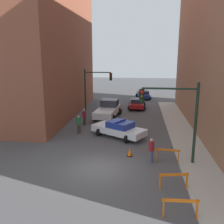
% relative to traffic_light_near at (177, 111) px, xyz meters
% --- Properties ---
extents(ground_plane, '(120.00, 120.00, 0.00)m').
position_rel_traffic_light_near_xyz_m(ground_plane, '(-4.73, -1.32, -3.53)').
color(ground_plane, '#4C4C4F').
extents(sidewalk_right, '(2.40, 44.00, 0.12)m').
position_rel_traffic_light_near_xyz_m(sidewalk_right, '(1.47, -1.32, -3.47)').
color(sidewalk_right, '#B2ADA3').
rests_on(sidewalk_right, ground_plane).
extents(building_corner_left, '(14.00, 20.00, 23.69)m').
position_rel_traffic_light_near_xyz_m(building_corner_left, '(-16.73, 12.68, 8.32)').
color(building_corner_left, brown).
rests_on(building_corner_left, ground_plane).
extents(traffic_light_near, '(3.64, 0.35, 5.20)m').
position_rel_traffic_light_near_xyz_m(traffic_light_near, '(0.00, 0.00, 0.00)').
color(traffic_light_near, black).
rests_on(traffic_light_near, sidewalk_right).
extents(traffic_light_far, '(3.44, 0.35, 5.20)m').
position_rel_traffic_light_near_xyz_m(traffic_light_far, '(-8.03, 14.48, -0.13)').
color(traffic_light_far, black).
rests_on(traffic_light_far, ground_plane).
extents(police_car, '(4.98, 4.01, 1.52)m').
position_rel_traffic_light_near_xyz_m(police_car, '(-4.08, 4.88, -2.81)').
color(police_car, white).
rests_on(police_car, ground_plane).
extents(white_truck, '(3.00, 5.58, 1.90)m').
position_rel_traffic_light_near_xyz_m(white_truck, '(-5.90, 11.57, -2.62)').
color(white_truck, silver).
rests_on(white_truck, ground_plane).
extents(parked_car_near, '(2.30, 4.32, 1.31)m').
position_rel_traffic_light_near_xyz_m(parked_car_near, '(-2.74, 16.64, -2.86)').
color(parked_car_near, maroon).
rests_on(parked_car_near, ground_plane).
extents(parked_car_mid, '(2.52, 4.44, 1.31)m').
position_rel_traffic_light_near_xyz_m(parked_car_mid, '(-1.87, 24.09, -2.86)').
color(parked_car_mid, navy).
rests_on(parked_car_mid, ground_plane).
extents(pedestrian_crossing, '(0.41, 0.41, 1.66)m').
position_rel_traffic_light_near_xyz_m(pedestrian_crossing, '(-7.75, 5.49, -2.67)').
color(pedestrian_crossing, '#382D23').
rests_on(pedestrian_crossing, ground_plane).
extents(pedestrian_corner, '(0.47, 0.47, 1.66)m').
position_rel_traffic_light_near_xyz_m(pedestrian_corner, '(-7.82, 8.04, -2.67)').
color(pedestrian_corner, '#382D23').
rests_on(pedestrian_corner, ground_plane).
extents(pedestrian_sidewalk, '(0.42, 0.42, 1.66)m').
position_rel_traffic_light_near_xyz_m(pedestrian_sidewalk, '(-1.52, -0.04, -2.67)').
color(pedestrian_sidewalk, '#474C66').
rests_on(pedestrian_sidewalk, ground_plane).
extents(barrier_front, '(1.60, 0.21, 0.90)m').
position_rel_traffic_light_near_xyz_m(barrier_front, '(-0.47, -5.69, -2.91)').
color(barrier_front, orange).
rests_on(barrier_front, ground_plane).
extents(barrier_mid, '(1.59, 0.40, 0.90)m').
position_rel_traffic_light_near_xyz_m(barrier_mid, '(-0.46, -3.29, -2.91)').
color(barrier_mid, orange).
rests_on(barrier_mid, ground_plane).
extents(barrier_back, '(1.60, 0.28, 0.90)m').
position_rel_traffic_light_near_xyz_m(barrier_back, '(-0.44, 0.17, -2.91)').
color(barrier_back, orange).
rests_on(barrier_back, ground_plane).
extents(traffic_cone, '(0.36, 0.36, 0.66)m').
position_rel_traffic_light_near_xyz_m(traffic_cone, '(-2.96, 0.82, -3.21)').
color(traffic_cone, black).
rests_on(traffic_cone, ground_plane).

